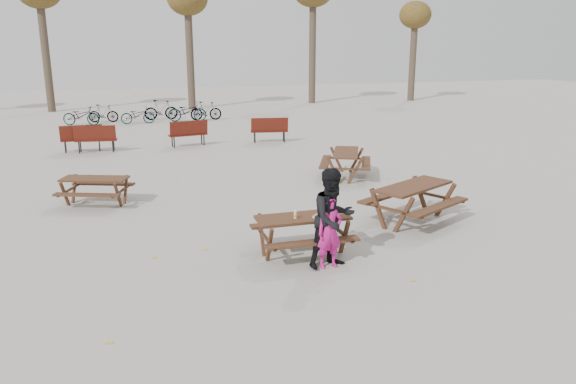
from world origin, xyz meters
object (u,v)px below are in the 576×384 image
object	(u,v)px
food_tray	(318,217)
soda_bottle	(295,215)
adult	(333,218)
picnic_table_far	(346,164)
child	(330,232)
main_picnic_table	(303,226)
picnic_table_east	(413,204)
picnic_table_north	(96,191)

from	to	relation	value
food_tray	soda_bottle	distance (m)	0.43
adult	picnic_table_far	bearing A→B (deg)	51.90
child	picnic_table_far	world-z (taller)	child
main_picnic_table	picnic_table_east	size ratio (longest dim) A/B	0.88
soda_bottle	adult	world-z (taller)	adult
main_picnic_table	adult	size ratio (longest dim) A/B	0.97
food_tray	soda_bottle	world-z (taller)	soda_bottle
food_tray	picnic_table_north	xyz separation A→B (m)	(-4.21, 4.92, -0.44)
picnic_table_east	child	bearing A→B (deg)	-172.48
picnic_table_north	picnic_table_far	xyz separation A→B (m)	(7.19, 0.90, 0.05)
food_tray	picnic_table_far	world-z (taller)	food_tray
picnic_table_north	picnic_table_far	distance (m)	7.25
adult	soda_bottle	bearing A→B (deg)	114.43
soda_bottle	main_picnic_table	bearing A→B (deg)	25.90
main_picnic_table	picnic_table_north	xyz separation A→B (m)	(-3.97, 4.74, -0.24)
picnic_table_east	food_tray	bearing A→B (deg)	178.49
food_tray	picnic_table_far	xyz separation A→B (m)	(2.98, 5.82, -0.39)
child	food_tray	bearing A→B (deg)	85.48
adult	picnic_table_east	xyz separation A→B (m)	(2.71, 1.91, -0.49)
child	picnic_table_north	distance (m)	6.95
main_picnic_table	food_tray	world-z (taller)	food_tray
child	adult	xyz separation A→B (m)	(0.07, 0.02, 0.25)
food_tray	picnic_table_east	bearing A→B (deg)	25.89
food_tray	child	distance (m)	0.59
food_tray	adult	size ratio (longest dim) A/B	0.10
picnic_table_east	picnic_table_far	distance (m)	4.47
food_tray	picnic_table_east	xyz separation A→B (m)	(2.80, 1.36, -0.35)
food_tray	adult	bearing A→B (deg)	-80.87
child	picnic_table_east	world-z (taller)	child
main_picnic_table	child	xyz separation A→B (m)	(0.26, -0.76, 0.09)
soda_bottle	picnic_table_north	distance (m)	6.16
food_tray	picnic_table_north	distance (m)	6.49
food_tray	picnic_table_east	world-z (taller)	picnic_table_east
soda_bottle	adult	size ratio (longest dim) A/B	0.09
adult	picnic_table_far	world-z (taller)	adult
picnic_table_north	picnic_table_far	size ratio (longest dim) A/B	0.88
adult	picnic_table_east	bearing A→B (deg)	21.55
picnic_table_north	food_tray	bearing A→B (deg)	-28.93
child	adult	distance (m)	0.26
soda_bottle	picnic_table_far	bearing A→B (deg)	59.32
picnic_table_east	picnic_table_north	distance (m)	7.87
picnic_table_east	picnic_table_far	world-z (taller)	picnic_table_east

